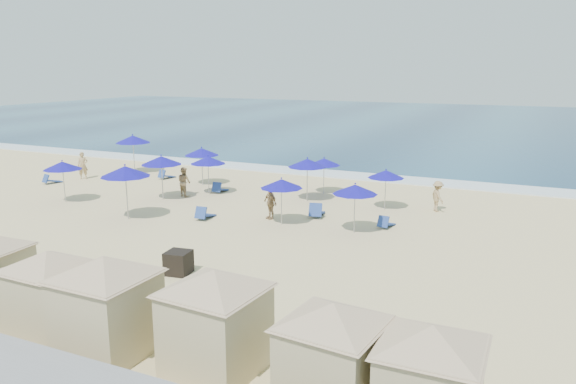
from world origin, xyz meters
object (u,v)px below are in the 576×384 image
object	(u,v)px
umbrella_6	(307,163)
umbrella_10	(355,189)
cabana_2	(49,282)
beachgoer_2	(270,203)
umbrella_1	(133,139)
umbrella_7	(281,184)
umbrella_0	(62,166)
umbrella_4	(208,160)
cabana_3	(106,293)
cabana_6	(431,366)
cabana_4	(215,307)
umbrella_5	(125,171)
cabana_5	(333,342)
beachgoer_0	(83,166)
umbrella_3	(202,152)
beachgoer_1	(184,182)
beachgoer_3	(438,196)
umbrella_8	(324,162)
trash_bin	(178,263)
umbrella_2	(161,160)
umbrella_9	(386,174)

from	to	relation	value
umbrella_6	umbrella_10	distance (m)	6.38
cabana_2	beachgoer_2	bearing A→B (deg)	89.99
umbrella_1	umbrella_7	world-z (taller)	umbrella_1
umbrella_0	umbrella_4	size ratio (longest dim) A/B	1.01
cabana_3	cabana_6	bearing A→B (deg)	1.04
cabana_4	umbrella_5	xyz separation A→B (m)	(-11.35, 10.01, 0.73)
cabana_5	beachgoer_0	world-z (taller)	cabana_5
cabana_5	umbrella_3	distance (m)	24.26
beachgoer_1	beachgoer_3	bearing A→B (deg)	-150.26
cabana_5	umbrella_6	size ratio (longest dim) A/B	1.72
umbrella_3	umbrella_8	distance (m)	7.81
cabana_4	umbrella_8	size ratio (longest dim) A/B	2.08
cabana_5	umbrella_0	xyz separation A→B (m)	(-19.87, 11.53, 0.50)
umbrella_4	umbrella_6	xyz separation A→B (m)	(5.79, 0.91, 0.11)
beachgoer_3	beachgoer_1	bearing A→B (deg)	65.11
trash_bin	cabana_3	distance (m)	5.82
umbrella_7	trash_bin	bearing A→B (deg)	-94.22
cabana_4	umbrella_0	size ratio (longest dim) A/B	1.93
umbrella_1	umbrella_2	bearing A→B (deg)	-40.06
trash_bin	beachgoer_0	size ratio (longest dim) A/B	0.46
cabana_2	umbrella_10	size ratio (longest dim) A/B	1.84
cabana_2	umbrella_6	size ratio (longest dim) A/B	1.72
umbrella_8	beachgoer_1	size ratio (longest dim) A/B	1.28
umbrella_10	beachgoer_0	size ratio (longest dim) A/B	1.28
umbrella_6	umbrella_8	bearing A→B (deg)	85.72
cabana_2	beachgoer_3	distance (m)	19.47
umbrella_4	beachgoer_0	distance (m)	10.05
beachgoer_3	umbrella_10	bearing A→B (deg)	118.37
umbrella_4	umbrella_10	distance (m)	10.78
umbrella_3	umbrella_9	xyz separation A→B (m)	(11.98, -1.17, -0.23)
cabana_4	umbrella_6	xyz separation A→B (m)	(-4.97, 17.16, 0.49)
umbrella_4	umbrella_7	bearing A→B (deg)	-31.18
umbrella_3	cabana_3	bearing A→B (deg)	-62.88
cabana_5	umbrella_5	size ratio (longest dim) A/B	1.55
cabana_6	umbrella_5	size ratio (longest dim) A/B	1.53
umbrella_4	beachgoer_0	bearing A→B (deg)	177.93
beachgoer_2	umbrella_6	bearing A→B (deg)	115.93
cabana_3	beachgoer_1	xyz separation A→B (m)	(-8.79, 15.68, -0.80)
cabana_3	umbrella_0	distance (m)	18.18
cabana_3	umbrella_3	distance (m)	21.10
umbrella_0	umbrella_2	bearing A→B (deg)	31.74
umbrella_1	umbrella_4	size ratio (longest dim) A/B	1.18
umbrella_1	beachgoer_2	size ratio (longest dim) A/B	1.70
umbrella_3	beachgoer_3	distance (m)	14.58
umbrella_0	beachgoer_3	world-z (taller)	umbrella_0
umbrella_9	beachgoer_0	bearing A→B (deg)	-178.49
cabana_4	umbrella_9	size ratio (longest dim) A/B	2.10
cabana_6	beachgoer_1	distance (m)	22.95
umbrella_0	umbrella_1	size ratio (longest dim) A/B	0.86
umbrella_1	beachgoer_1	world-z (taller)	umbrella_1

